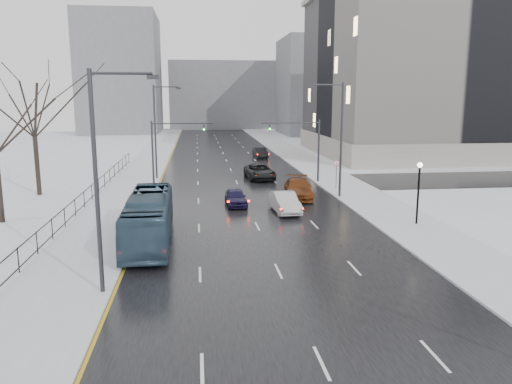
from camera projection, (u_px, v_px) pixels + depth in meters
name	position (u px, v px, depth m)	size (l,w,h in m)	color
road	(230.00, 168.00, 62.60)	(16.00, 150.00, 0.04)	black
cross_road	(237.00, 184.00, 50.90)	(130.00, 10.00, 0.04)	black
sidewalk_left	(145.00, 168.00, 61.38)	(5.00, 150.00, 0.16)	silver
sidewalk_right	(312.00, 166.00, 63.80)	(5.00, 150.00, 0.16)	silver
park_strip	(65.00, 170.00, 60.29)	(14.00, 150.00, 0.12)	white
tree_park_d	(2.00, 224.00, 35.20)	(8.75, 8.75, 12.50)	black
tree_park_e	(40.00, 196.00, 44.91)	(9.45, 9.45, 13.50)	black
iron_fence	(56.00, 223.00, 31.68)	(0.06, 70.00, 1.30)	black
streetlight_r_mid	(339.00, 134.00, 42.98)	(2.95, 0.25, 10.00)	#2D2D33
streetlight_l_near	(101.00, 172.00, 21.59)	(2.95, 0.25, 10.00)	#2D2D33
streetlight_l_far	(157.00, 127.00, 52.80)	(2.95, 0.25, 10.00)	#2D2D33
lamppost_r_mid	(419.00, 184.00, 34.06)	(0.36, 0.36, 4.28)	black
mast_signal_right	(309.00, 143.00, 50.97)	(6.10, 0.33, 6.50)	#2D2D33
mast_signal_left	(163.00, 145.00, 49.28)	(6.10, 0.33, 6.50)	#2D2D33
no_uturn_sign	(337.00, 166.00, 47.62)	(0.60, 0.06, 2.70)	#2D2D33
civic_building	(452.00, 80.00, 76.21)	(41.00, 31.00, 24.80)	gray
bldg_far_right	(333.00, 87.00, 117.37)	(24.00, 20.00, 22.00)	slate
bldg_far_left	(121.00, 74.00, 120.80)	(18.00, 22.00, 28.00)	slate
bldg_far_center	(225.00, 95.00, 139.36)	(30.00, 18.00, 18.00)	slate
bus	(149.00, 219.00, 30.25)	(2.53, 10.80, 3.01)	#31495F
sedan_center_near	(236.00, 197.00, 40.72)	(1.62, 4.02, 1.37)	#181238
sedan_right_near	(285.00, 202.00, 38.36)	(1.66, 4.75, 1.56)	#BEBCC0
sedan_right_cross	(260.00, 172.00, 53.68)	(2.69, 5.84, 1.62)	black
sedan_right_far	(298.00, 188.00, 43.70)	(2.38, 5.86, 1.70)	#622E10
sedan_right_distant	(260.00, 153.00, 72.01)	(1.55, 4.46, 1.47)	black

